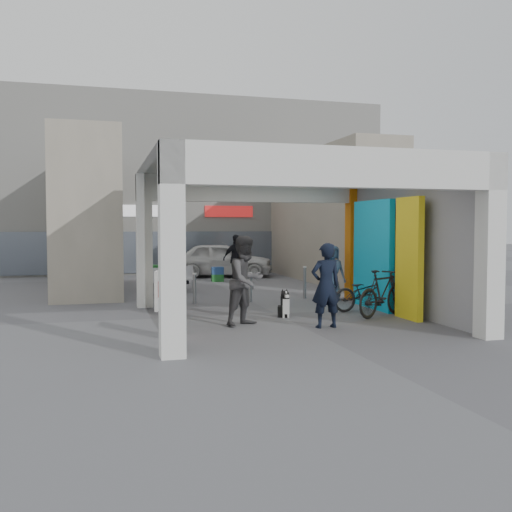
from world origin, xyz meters
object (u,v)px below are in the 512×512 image
object	(u,v)px
man_elderly	(332,272)
white_van	(221,260)
man_with_dog	(326,285)
man_crates	(237,259)
border_collie	(284,306)
cafe_set	(171,284)
man_back_turned	(246,281)
produce_stand	(169,280)
bicycle_rear	(382,293)
bicycle_front	(365,292)

from	to	relation	value
man_elderly	white_van	size ratio (longest dim) A/B	0.37
man_with_dog	man_crates	size ratio (longest dim) A/B	0.98
man_elderly	white_van	xyz separation A→B (m)	(-1.54, 8.23, -0.07)
border_collie	man_with_dog	size ratio (longest dim) A/B	0.38
cafe_set	man_back_turned	distance (m)	6.41
cafe_set	man_crates	world-z (taller)	man_crates
border_collie	man_elderly	distance (m)	3.54
border_collie	man_crates	world-z (taller)	man_crates
man_crates	border_collie	bearing A→B (deg)	79.07
man_back_turned	man_elderly	distance (m)	4.86
man_back_turned	white_van	bearing A→B (deg)	50.42
cafe_set	border_collie	bearing A→B (deg)	-70.22
man_with_dog	man_back_turned	world-z (taller)	man_back_turned
man_with_dog	man_back_turned	xyz separation A→B (m)	(-1.54, 0.73, 0.07)
produce_stand	man_with_dog	bearing A→B (deg)	-55.42
produce_stand	man_elderly	world-z (taller)	man_elderly
cafe_set	man_crates	size ratio (longest dim) A/B	0.76
cafe_set	bicycle_rear	bearing A→B (deg)	-54.74
cafe_set	produce_stand	xyz separation A→B (m)	(0.03, 0.93, 0.03)
man_back_turned	man_crates	bearing A→B (deg)	47.57
border_collie	man_crates	xyz separation A→B (m)	(0.82, 8.30, 0.64)
cafe_set	bicycle_rear	world-z (taller)	bicycle_rear
border_collie	man_with_dog	distance (m)	1.71
man_elderly	bicycle_rear	xyz separation A→B (m)	(-0.04, -3.13, -0.24)
man_elderly	bicycle_front	size ratio (longest dim) A/B	0.89
man_elderly	border_collie	bearing A→B (deg)	-130.86
border_collie	man_back_turned	distance (m)	1.55
man_with_dog	bicycle_rear	size ratio (longest dim) A/B	0.96
bicycle_rear	cafe_set	bearing A→B (deg)	6.31
bicycle_front	border_collie	bearing A→B (deg)	93.89
bicycle_front	bicycle_rear	world-z (taller)	bicycle_rear
produce_stand	border_collie	distance (m)	6.73
border_collie	man_back_turned	world-z (taller)	man_back_turned
bicycle_rear	man_elderly	bearing A→B (deg)	-29.61
man_with_dog	bicycle_rear	distance (m)	2.16
white_van	man_elderly	bearing A→B (deg)	-154.50
border_collie	man_back_turned	size ratio (longest dim) A/B	0.35
man_back_turned	white_van	world-z (taller)	man_back_turned
cafe_set	produce_stand	size ratio (longest dim) A/B	1.09
produce_stand	bicycle_front	bearing A→B (deg)	-36.90
man_with_dog	cafe_set	bearing A→B (deg)	-72.79
bicycle_front	man_elderly	bearing A→B (deg)	-7.31
produce_stand	man_crates	world-z (taller)	man_crates
man_back_turned	man_crates	size ratio (longest dim) A/B	1.06
man_crates	bicycle_front	distance (m)	8.03
cafe_set	man_elderly	xyz separation A→B (m)	(4.29, -2.89, 0.50)
bicycle_front	produce_stand	bearing A→B (deg)	28.67
man_back_turned	bicycle_rear	bearing A→B (deg)	-25.28
man_with_dog	man_crates	xyz separation A→B (m)	(0.41, 9.84, 0.02)
man_elderly	white_van	distance (m)	8.37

